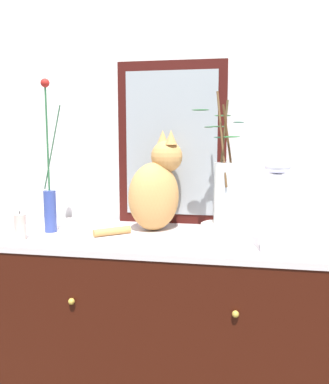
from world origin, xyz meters
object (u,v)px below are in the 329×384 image
(sideboard, at_px, (164,334))
(vase_glass_clear, at_px, (225,188))
(cat_sitting, at_px, (156,189))
(jar_lidded_porcelain, at_px, (276,206))
(candle_pillar, at_px, (20,227))
(mirror_leaning, at_px, (172,144))
(vase_slim_green, at_px, (50,196))
(bowl_porcelain, at_px, (224,230))

(sideboard, distance_m, vase_glass_clear, 0.67)
(cat_sitting, height_order, jar_lidded_porcelain, cat_sitting)
(cat_sitting, bearing_deg, candle_pillar, -152.30)
(mirror_leaning, bearing_deg, cat_sitting, -105.05)
(vase_slim_green, distance_m, jar_lidded_porcelain, 0.92)
(sideboard, relative_size, jar_lidded_porcelain, 3.77)
(cat_sitting, height_order, vase_glass_clear, vase_glass_clear)
(bowl_porcelain, height_order, jar_lidded_porcelain, jar_lidded_porcelain)
(sideboard, bearing_deg, candle_pillar, -163.01)
(mirror_leaning, xyz_separation_m, candle_pillar, (-0.53, -0.41, -0.32))
(vase_glass_clear, bearing_deg, vase_slim_green, -174.51)
(sideboard, relative_size, vase_slim_green, 2.09)
(sideboard, distance_m, jar_lidded_porcelain, 0.74)
(candle_pillar, bearing_deg, mirror_leaning, 37.81)
(mirror_leaning, relative_size, vase_glass_clear, 1.37)
(mirror_leaning, distance_m, cat_sitting, 0.25)
(jar_lidded_porcelain, bearing_deg, mirror_leaning, 138.01)
(jar_lidded_porcelain, bearing_deg, vase_glass_clear, 133.95)
(vase_slim_green, bearing_deg, mirror_leaning, 29.53)
(mirror_leaning, relative_size, candle_pillar, 6.54)
(sideboard, height_order, cat_sitting, cat_sitting)
(vase_slim_green, relative_size, jar_lidded_porcelain, 1.80)
(cat_sitting, distance_m, vase_slim_green, 0.45)
(sideboard, height_order, jar_lidded_porcelain, jar_lidded_porcelain)
(mirror_leaning, height_order, cat_sitting, mirror_leaning)
(bowl_porcelain, relative_size, candle_pillar, 1.69)
(vase_slim_green, xyz_separation_m, bowl_porcelain, (0.73, 0.07, -0.13))
(bowl_porcelain, bearing_deg, cat_sitting, 171.57)
(cat_sitting, bearing_deg, bowl_porcelain, -8.43)
(bowl_porcelain, xyz_separation_m, vase_glass_clear, (-0.00, -0.00, 0.17))
(bowl_porcelain, bearing_deg, vase_slim_green, -174.48)
(bowl_porcelain, bearing_deg, sideboard, -168.69)
(cat_sitting, xyz_separation_m, jar_lidded_porcelain, (0.48, -0.24, -0.02))
(mirror_leaning, relative_size, vase_slim_green, 1.16)
(vase_slim_green, bearing_deg, bowl_porcelain, 5.52)
(vase_slim_green, relative_size, candle_pillar, 5.63)
(cat_sitting, distance_m, bowl_porcelain, 0.34)
(bowl_porcelain, distance_m, jar_lidded_porcelain, 0.30)
(cat_sitting, relative_size, bowl_porcelain, 2.25)
(mirror_leaning, bearing_deg, candle_pillar, -142.19)
(vase_glass_clear, distance_m, jar_lidded_porcelain, 0.27)
(jar_lidded_porcelain, bearing_deg, vase_slim_green, 172.31)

